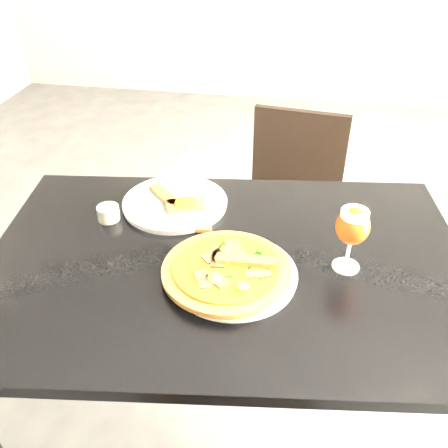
% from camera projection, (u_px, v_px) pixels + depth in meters
% --- Properties ---
extents(ground, '(6.00, 6.00, 0.00)m').
position_uv_depth(ground, '(280.00, 413.00, 1.73)').
color(ground, '#4F4F51').
rests_on(ground, ground).
extents(dining_table, '(1.29, 0.95, 0.75)m').
position_uv_depth(dining_table, '(226.00, 286.00, 1.29)').
color(dining_table, black).
rests_on(dining_table, ground).
extents(chair_far, '(0.42, 0.42, 0.82)m').
position_uv_depth(chair_far, '(290.00, 210.00, 1.97)').
color(chair_far, black).
rests_on(chair_far, ground).
extents(plate_main, '(0.34, 0.34, 0.02)m').
position_uv_depth(plate_main, '(233.00, 274.00, 1.18)').
color(plate_main, white).
rests_on(plate_main, dining_table).
extents(pizza, '(0.31, 0.31, 0.03)m').
position_uv_depth(pizza, '(227.00, 269.00, 1.17)').
color(pizza, brown).
rests_on(pizza, plate_main).
extents(plate_second, '(0.31, 0.31, 0.02)m').
position_uv_depth(plate_second, '(175.00, 203.00, 1.44)').
color(plate_second, white).
rests_on(plate_second, dining_table).
extents(crust_scraps, '(0.19, 0.14, 0.01)m').
position_uv_depth(crust_scraps, '(178.00, 201.00, 1.42)').
color(crust_scraps, brown).
rests_on(crust_scraps, plate_second).
extents(loose_crust, '(0.11, 0.04, 0.01)m').
position_uv_depth(loose_crust, '(191.00, 228.00, 1.34)').
color(loose_crust, brown).
rests_on(loose_crust, dining_table).
extents(sauce_cup, '(0.06, 0.06, 0.04)m').
position_uv_depth(sauce_cup, '(108.00, 212.00, 1.37)').
color(sauce_cup, '#B9B9A7').
rests_on(sauce_cup, dining_table).
extents(beer_glass, '(0.08, 0.08, 0.17)m').
position_uv_depth(beer_glass, '(353.00, 227.00, 1.15)').
color(beer_glass, silver).
rests_on(beer_glass, dining_table).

